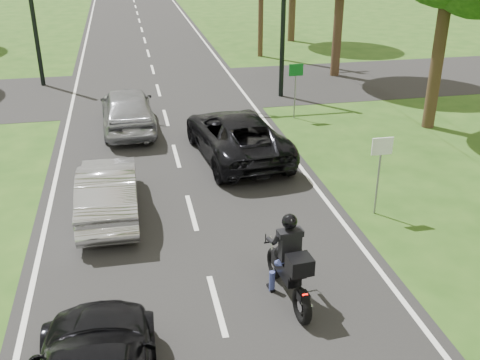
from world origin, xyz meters
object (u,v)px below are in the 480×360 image
silver_suv (127,109)px  sign_green (296,78)px  dark_suv (237,135)px  motorcycle_rider (290,268)px  silver_sedan (108,190)px  sign_white (381,157)px

silver_suv → sign_green: sign_green is taller
dark_suv → silver_suv: silver_suv is taller
motorcycle_rider → sign_green: 11.63m
dark_suv → sign_green: (2.97, 3.40, 0.85)m
motorcycle_rider → silver_suv: 11.43m
silver_suv → motorcycle_rider: bearing=102.8°
sign_green → dark_suv: bearing=-131.2°
silver_sedan → silver_suv: silver_suv is taller
dark_suv → sign_green: sign_green is taller
dark_suv → sign_green: bearing=-137.1°
sign_white → sign_green: bearing=88.6°
silver_suv → sign_green: bearing=178.3°
silver_suv → sign_white: 10.10m
sign_green → silver_suv: bearing=-179.8°
silver_sedan → sign_green: bearing=-136.0°
silver_suv → dark_suv: bearing=133.0°
dark_suv → sign_green: 4.59m
sign_white → sign_green: 8.00m
silver_sedan → sign_white: (6.79, -1.37, 0.90)m
sign_white → motorcycle_rider: bearing=-136.5°
dark_suv → sign_white: size_ratio=2.49×
dark_suv → silver_sedan: dark_suv is taller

